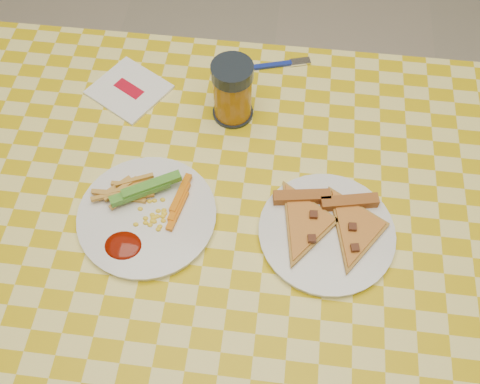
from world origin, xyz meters
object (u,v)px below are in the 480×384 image
drink_glass (233,92)px  plate_right (326,233)px  plate_left (147,216)px  table (239,234)px

drink_glass → plate_right: bearing=-52.1°
plate_left → table: bearing=8.7°
table → plate_left: (-0.16, -0.02, 0.08)m
table → plate_left: bearing=-171.3°
table → plate_left: plate_left is taller
plate_left → drink_glass: (0.12, 0.26, 0.06)m
plate_left → plate_right: 0.32m
table → plate_right: (0.16, -0.02, 0.08)m
table → drink_glass: drink_glass is taller
plate_right → drink_glass: bearing=127.9°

